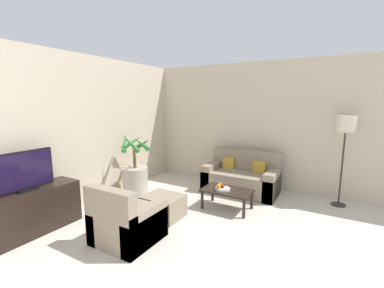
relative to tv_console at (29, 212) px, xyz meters
The scene contains 14 objects.
wall_back 5.02m from the tv_console, 49.06° to the left, with size 8.60×0.06×2.70m.
wall_left 1.21m from the tv_console, 119.07° to the left, with size 0.06×7.86×2.70m.
tv_console is the anchor object (origin of this frame).
television 0.60m from the tv_console, ahead, with size 0.18×0.77×0.56m.
potted_palm 2.01m from the tv_console, 85.20° to the left, with size 0.65×0.64×1.28m.
sofa_loveseat 3.76m from the tv_console, 57.35° to the left, with size 1.49×0.77×0.85m.
floor_lamp 5.20m from the tv_console, 41.48° to the left, with size 0.32×0.32×1.63m.
coffee_table 3.05m from the tv_console, 46.34° to the left, with size 0.85×0.52×0.35m.
fruit_bowl 2.97m from the tv_console, 46.42° to the left, with size 0.25×0.25×0.04m.
apple_red 2.97m from the tv_console, 46.42° to the left, with size 0.07×0.07×0.07m.
apple_green 2.95m from the tv_console, 47.91° to the left, with size 0.07×0.07×0.07m.
orange_fruit 2.89m from the tv_console, 46.27° to the left, with size 0.08×0.08×0.08m.
armchair 1.45m from the tv_console, 22.03° to the left, with size 0.77×0.76×0.82m.
ottoman 1.93m from the tv_console, 46.40° to the left, with size 0.61×0.52×0.36m.
Camera 1 is at (0.50, 0.77, 1.88)m, focal length 24.00 mm.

